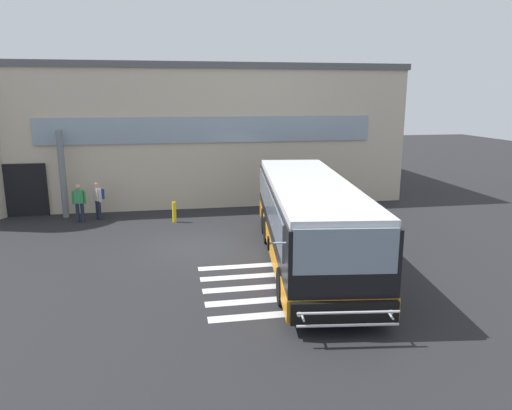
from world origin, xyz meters
TOP-DOWN VIEW (x-y plane):
  - ground_plane at (0.00, 0.00)m, footprint 80.00×90.00m
  - bay_paint_stripes at (2.00, -4.20)m, footprint 4.40×3.96m
  - terminal_building at (-0.69, 11.63)m, footprint 23.53×13.80m
  - entry_support_column at (-5.64, 5.40)m, footprint 0.28×0.28m
  - bus_main_foreground at (3.45, -2.22)m, footprint 4.33×11.14m
  - passenger_near_column at (-4.84, 4.33)m, footprint 0.59×0.24m
  - passenger_by_doorway at (-4.11, 4.77)m, footprint 0.49×0.52m
  - safety_bollard_yellow at (-0.83, 3.60)m, footprint 0.18×0.18m

SIDE VIEW (x-z plane):
  - ground_plane at x=0.00m, z-range -0.02..0.00m
  - bay_paint_stripes at x=2.00m, z-range 0.00..0.01m
  - safety_bollard_yellow at x=-0.83m, z-range 0.00..0.90m
  - passenger_near_column at x=-4.84m, z-range 0.09..1.77m
  - passenger_by_doorway at x=-4.11m, z-range 0.13..1.80m
  - bus_main_foreground at x=3.45m, z-range -0.02..2.68m
  - entry_support_column at x=-5.64m, z-range 0.00..3.89m
  - terminal_building at x=-0.69m, z-range -0.01..6.89m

